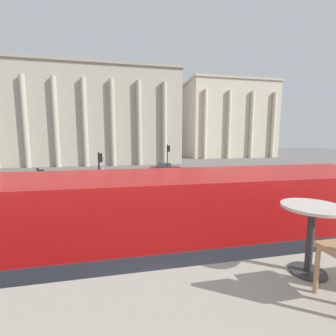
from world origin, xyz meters
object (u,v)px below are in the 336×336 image
at_px(plaza_building_right, 227,120).
at_px(pedestrian_red, 99,169).
at_px(traffic_light_far, 168,157).
at_px(pedestrian_blue, 233,196).
at_px(plaza_building_left, 91,118).
at_px(traffic_light_near, 41,188).
at_px(car_maroon, 165,167).
at_px(double_decker_bus, 182,241).
at_px(car_black, 181,179).
at_px(cafe_dining_table, 311,224).
at_px(pedestrian_black, 164,179).
at_px(traffic_light_mid, 100,168).
at_px(pedestrian_white, 103,174).

relative_size(plaza_building_right, pedestrian_red, 13.08).
height_order(traffic_light_far, pedestrian_blue, traffic_light_far).
distance_m(plaza_building_left, pedestrian_red, 22.12).
xyz_separation_m(traffic_light_near, pedestrian_red, (1.51, 15.58, -1.09)).
height_order(traffic_light_near, car_maroon, traffic_light_near).
bearing_deg(traffic_light_near, double_decker_bus, -53.43).
distance_m(traffic_light_near, car_black, 13.51).
bearing_deg(car_black, traffic_light_near, 54.38).
relative_size(traffic_light_near, traffic_light_far, 0.78).
xyz_separation_m(plaza_building_left, traffic_light_near, (1.78, -35.93, -6.93)).
distance_m(cafe_dining_table, traffic_light_near, 13.01).
relative_size(traffic_light_far, pedestrian_black, 2.49).
height_order(plaza_building_right, traffic_light_mid, plaza_building_right).
bearing_deg(car_black, pedestrian_black, 42.39).
bearing_deg(plaza_building_right, traffic_light_far, -124.86).
relative_size(traffic_light_near, pedestrian_blue, 1.80).
xyz_separation_m(traffic_light_near, car_maroon, (10.35, 18.57, -1.42)).
distance_m(cafe_dining_table, traffic_light_mid, 16.84).
height_order(traffic_light_mid, pedestrian_red, traffic_light_mid).
height_order(pedestrian_white, pedestrian_black, pedestrian_black).
distance_m(car_maroon, pedestrian_white, 10.25).
xyz_separation_m(double_decker_bus, plaza_building_left, (-7.62, 43.81, 6.86)).
relative_size(car_black, pedestrian_red, 2.35).
xyz_separation_m(plaza_building_right, pedestrian_white, (-30.62, -33.20, -8.91)).
relative_size(plaza_building_right, pedestrian_black, 14.02).
bearing_deg(traffic_light_near, pedestrian_blue, 0.74).
bearing_deg(double_decker_bus, pedestrian_white, 105.08).
distance_m(double_decker_bus, car_black, 17.25).
xyz_separation_m(double_decker_bus, pedestrian_black, (2.43, 15.57, -1.24)).
relative_size(double_decker_bus, traffic_light_mid, 2.98).
xyz_separation_m(traffic_light_near, pedestrian_black, (8.28, 7.70, -1.17)).
bearing_deg(double_decker_bus, traffic_light_far, 84.60).
relative_size(cafe_dining_table, pedestrian_black, 0.44).
bearing_deg(traffic_light_near, cafe_dining_table, -60.69).
relative_size(plaza_building_left, traffic_light_near, 10.97).
distance_m(car_black, pedestrian_white, 8.66).
height_order(pedestrian_blue, pedestrian_red, pedestrian_blue).
distance_m(double_decker_bus, pedestrian_red, 23.88).
distance_m(plaza_building_left, traffic_light_mid, 31.80).
distance_m(traffic_light_mid, pedestrian_blue, 10.25).
bearing_deg(pedestrian_red, car_black, -77.27).
distance_m(traffic_light_far, pedestrian_blue, 11.95).
relative_size(car_maroon, pedestrian_red, 2.35).
relative_size(car_black, pedestrian_blue, 2.34).
bearing_deg(cafe_dining_table, double_decker_bus, 97.95).
bearing_deg(cafe_dining_table, traffic_light_mid, 102.59).
bearing_deg(pedestrian_black, plaza_building_right, 118.48).
height_order(plaza_building_left, plaza_building_right, plaza_building_right).
relative_size(plaza_building_left, plaza_building_right, 1.51).
height_order(traffic_light_far, car_black, traffic_light_far).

